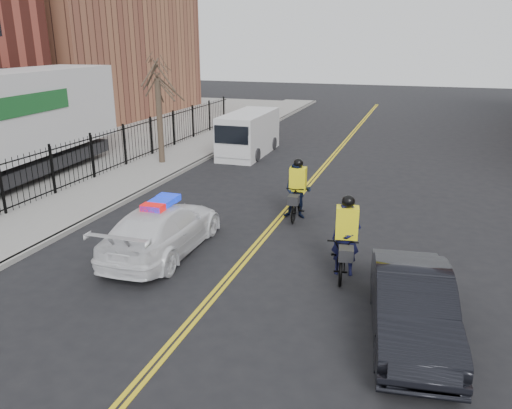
{
  "coord_description": "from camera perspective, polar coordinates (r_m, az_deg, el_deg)",
  "views": [
    {
      "loc": [
        4.36,
        -11.13,
        5.84
      ],
      "look_at": [
        -0.01,
        1.87,
        1.3
      ],
      "focal_mm": 35.0,
      "sensor_mm": 36.0,
      "label": 1
    }
  ],
  "objects": [
    {
      "name": "street_tree",
      "position": [
        24.39,
        -11.15,
        12.55
      ],
      "size": [
        3.2,
        3.2,
        4.8
      ],
      "color": "#32281E",
      "rests_on": "sidewalk"
    },
    {
      "name": "center_line_left",
      "position": [
        20.49,
        5.29,
        1.69
      ],
      "size": [
        0.1,
        60.0,
        0.01
      ],
      "primitive_type": "cube",
      "color": "gold",
      "rests_on": "ground"
    },
    {
      "name": "iron_fence",
      "position": [
        23.84,
        -16.08,
        5.88
      ],
      "size": [
        0.12,
        28.0,
        2.0
      ],
      "primitive_type": null,
      "color": "black",
      "rests_on": "ground"
    },
    {
      "name": "warehouse_far",
      "position": [
        44.55,
        -20.44,
        18.73
      ],
      "size": [
        14.0,
        18.0,
        14.0
      ],
      "primitive_type": "cube",
      "color": "brown",
      "rests_on": "ground"
    },
    {
      "name": "curb",
      "position": [
        22.51,
        -9.54,
        3.21
      ],
      "size": [
        0.2,
        60.0,
        0.15
      ],
      "primitive_type": "cube",
      "color": "gray",
      "rests_on": "ground"
    },
    {
      "name": "cyclist_near",
      "position": [
        13.13,
        10.2,
        -4.81
      ],
      "size": [
        1.1,
        2.29,
        2.15
      ],
      "rotation": [
        0.0,
        0.0,
        0.16
      ],
      "color": "black",
      "rests_on": "ground"
    },
    {
      "name": "cyclist_far",
      "position": [
        17.02,
        4.76,
        1.11
      ],
      "size": [
        0.98,
        2.1,
        2.09
      ],
      "rotation": [
        0.0,
        0.0,
        0.07
      ],
      "color": "black",
      "rests_on": "ground"
    },
    {
      "name": "police_cruiser",
      "position": [
        14.48,
        -10.62,
        -2.73
      ],
      "size": [
        2.11,
        4.95,
        1.58
      ],
      "rotation": [
        0.0,
        0.0,
        3.16
      ],
      "color": "white",
      "rests_on": "ground"
    },
    {
      "name": "ground",
      "position": [
        13.31,
        -2.55,
        -7.74
      ],
      "size": [
        120.0,
        120.0,
        0.0
      ],
      "primitive_type": "plane",
      "color": "black",
      "rests_on": "ground"
    },
    {
      "name": "sidewalk",
      "position": [
        23.24,
        -12.82,
        3.48
      ],
      "size": [
        3.0,
        60.0,
        0.15
      ],
      "primitive_type": "cube",
      "color": "gray",
      "rests_on": "ground"
    },
    {
      "name": "dark_sedan",
      "position": [
        10.76,
        17.43,
        -11.03
      ],
      "size": [
        2.1,
        4.53,
        1.44
      ],
      "primitive_type": "imported",
      "rotation": [
        0.0,
        0.0,
        0.14
      ],
      "color": "black",
      "rests_on": "ground"
    },
    {
      "name": "center_line_right",
      "position": [
        20.46,
        5.72,
        1.65
      ],
      "size": [
        0.1,
        60.0,
        0.01
      ],
      "primitive_type": "cube",
      "color": "gold",
      "rests_on": "ground"
    },
    {
      "name": "cargo_van",
      "position": [
        26.63,
        -0.94,
        8.01
      ],
      "size": [
        2.11,
        5.3,
        2.21
      ],
      "rotation": [
        0.0,
        0.0,
        0.01
      ],
      "color": "silver",
      "rests_on": "ground"
    }
  ]
}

